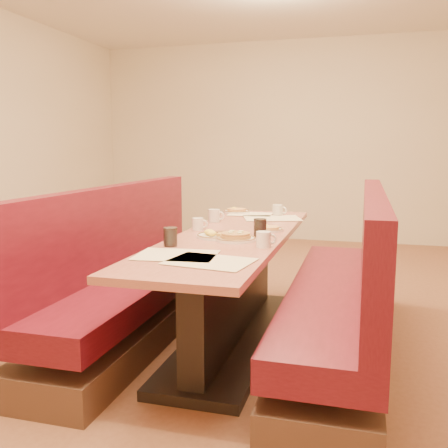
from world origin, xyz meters
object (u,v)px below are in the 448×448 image
(coffee_mug_a, at_px, (264,239))
(coffee_mug_d, at_px, (215,215))
(booth_left, at_px, (134,283))
(diner_table, at_px, (233,288))
(coffee_mug_b, at_px, (198,224))
(eggs_plate, at_px, (217,235))
(booth_right, at_px, (344,299))
(pancake_plate, at_px, (236,237))
(soda_tumbler_near, at_px, (170,237))
(coffee_mug_c, at_px, (278,210))
(soda_tumbler_mid, at_px, (260,227))

(coffee_mug_a, bearing_deg, coffee_mug_d, 98.03)
(booth_left, bearing_deg, diner_table, 0.00)
(coffee_mug_b, bearing_deg, diner_table, -31.05)
(coffee_mug_d, bearing_deg, coffee_mug_a, -60.18)
(diner_table, height_order, eggs_plate, eggs_plate)
(booth_right, xyz_separation_m, pancake_plate, (-0.66, -0.23, 0.41))
(booth_right, relative_size, soda_tumbler_near, 22.71)
(diner_table, distance_m, booth_right, 0.73)
(pancake_plate, distance_m, eggs_plate, 0.16)
(soda_tumbler_near, bearing_deg, pancake_plate, 40.33)
(pancake_plate, bearing_deg, booth_right, 19.14)
(booth_right, relative_size, coffee_mug_a, 21.69)
(booth_left, bearing_deg, coffee_mug_c, 48.03)
(coffee_mug_a, bearing_deg, booth_left, 134.56)
(diner_table, bearing_deg, booth_right, 0.00)
(booth_left, height_order, booth_right, same)
(coffee_mug_a, bearing_deg, coffee_mug_b, 114.86)
(booth_right, relative_size, coffee_mug_c, 20.60)
(pancake_plate, xyz_separation_m, coffee_mug_b, (-0.35, 0.32, 0.02))
(eggs_plate, height_order, coffee_mug_c, coffee_mug_c)
(coffee_mug_d, bearing_deg, coffee_mug_c, 46.42)
(eggs_plate, relative_size, soda_tumbler_mid, 2.34)
(pancake_plate, height_order, soda_tumbler_mid, soda_tumbler_mid)
(eggs_plate, bearing_deg, soda_tumbler_mid, 26.36)
(eggs_plate, bearing_deg, diner_table, 67.38)
(pancake_plate, xyz_separation_m, soda_tumbler_mid, (0.11, 0.19, 0.04))
(booth_left, height_order, soda_tumbler_mid, booth_left)
(coffee_mug_c, xyz_separation_m, coffee_mug_d, (-0.41, -0.48, 0.00))
(coffee_mug_c, bearing_deg, soda_tumbler_mid, -90.81)
(booth_right, bearing_deg, soda_tumbler_mid, -176.31)
(booth_right, height_order, eggs_plate, booth_right)
(soda_tumbler_mid, bearing_deg, coffee_mug_a, -74.82)
(diner_table, height_order, booth_left, booth_left)
(eggs_plate, relative_size, coffee_mug_d, 2.09)
(pancake_plate, distance_m, coffee_mug_d, 0.80)
(booth_left, bearing_deg, coffee_mug_d, 46.90)
(pancake_plate, xyz_separation_m, eggs_plate, (-0.14, 0.07, -0.00))
(eggs_plate, distance_m, coffee_mug_b, 0.33)
(coffee_mug_c, bearing_deg, diner_table, -101.78)
(coffee_mug_a, xyz_separation_m, coffee_mug_d, (-0.56, 0.87, 0.00))
(eggs_plate, height_order, soda_tumbler_mid, soda_tumbler_mid)
(coffee_mug_c, relative_size, soda_tumbler_mid, 1.06)
(diner_table, distance_m, pancake_plate, 0.46)
(coffee_mug_a, relative_size, soda_tumbler_near, 1.05)
(diner_table, relative_size, coffee_mug_c, 20.60)
(booth_right, bearing_deg, booth_left, 180.00)
(soda_tumbler_mid, bearing_deg, booth_right, 3.69)
(booth_right, xyz_separation_m, soda_tumbler_mid, (-0.54, -0.04, 0.45))
(coffee_mug_d, bearing_deg, coffee_mug_b, -92.88)
(coffee_mug_c, bearing_deg, coffee_mug_b, -119.02)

